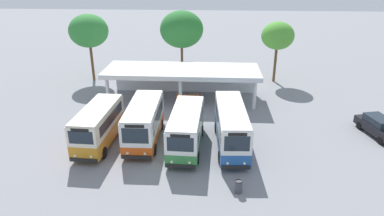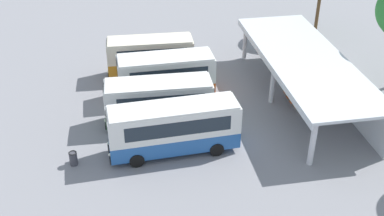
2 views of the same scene
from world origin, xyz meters
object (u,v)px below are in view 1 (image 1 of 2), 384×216
object	(u,v)px
waiting_chair_second_from_end	(185,97)
litter_bin_apron	(239,187)
waiting_chair_middle_seat	(191,98)
parked_car_flank	(379,127)
waiting_chair_fourth_seat	(198,97)
city_bus_fourth_amber	(231,125)
waiting_chair_end_by_column	(178,97)
city_bus_middle_cream	(186,128)
city_bus_second_in_row	(144,121)
city_bus_nearest_orange	(98,125)

from	to	relation	value
waiting_chair_second_from_end	litter_bin_apron	distance (m)	16.09
waiting_chair_middle_seat	litter_bin_apron	size ratio (longest dim) A/B	0.96
parked_car_flank	waiting_chair_fourth_seat	bearing A→B (deg)	156.92
city_bus_fourth_amber	waiting_chair_end_by_column	size ratio (longest dim) A/B	9.48
city_bus_middle_cream	parked_car_flank	xyz separation A→B (m)	(16.16, 3.15, -0.90)
city_bus_middle_cream	litter_bin_apron	size ratio (longest dim) A/B	8.12
city_bus_middle_cream	city_bus_fourth_amber	xyz separation A→B (m)	(3.52, 0.52, 0.09)
parked_car_flank	waiting_chair_middle_seat	size ratio (longest dim) A/B	5.63
waiting_chair_middle_seat	litter_bin_apron	distance (m)	15.89
city_bus_fourth_amber	waiting_chair_fourth_seat	distance (m)	9.90
litter_bin_apron	city_bus_second_in_row	bearing A→B (deg)	138.04
waiting_chair_middle_seat	waiting_chair_fourth_seat	world-z (taller)	same
city_bus_second_in_row	waiting_chair_fourth_seat	world-z (taller)	city_bus_second_in_row
waiting_chair_end_by_column	waiting_chair_middle_seat	xyz separation A→B (m)	(1.39, -0.06, 0.00)
waiting_chair_second_from_end	waiting_chair_middle_seat	xyz separation A→B (m)	(0.69, -0.01, 0.00)
city_bus_middle_cream	waiting_chair_end_by_column	world-z (taller)	city_bus_middle_cream
city_bus_nearest_orange	city_bus_fourth_amber	bearing A→B (deg)	1.96
waiting_chair_second_from_end	litter_bin_apron	bearing A→B (deg)	-73.00
city_bus_fourth_amber	waiting_chair_fourth_seat	xyz separation A→B (m)	(-3.05, 9.33, -1.30)
waiting_chair_end_by_column	city_bus_nearest_orange	bearing A→B (deg)	-119.29
city_bus_nearest_orange	city_bus_fourth_amber	distance (m)	10.56
city_bus_nearest_orange	litter_bin_apron	size ratio (longest dim) A/B	7.66
city_bus_middle_cream	city_bus_fourth_amber	world-z (taller)	city_bus_fourth_amber
city_bus_nearest_orange	parked_car_flank	bearing A→B (deg)	7.36
parked_car_flank	waiting_chair_fourth_seat	distance (m)	17.07
city_bus_middle_cream	city_bus_fourth_amber	bearing A→B (deg)	8.36
city_bus_middle_cream	waiting_chair_middle_seat	world-z (taller)	city_bus_middle_cream
parked_car_flank	waiting_chair_second_from_end	world-z (taller)	parked_car_flank
waiting_chair_second_from_end	city_bus_nearest_orange	bearing A→B (deg)	-122.46
city_bus_second_in_row	waiting_chair_middle_seat	size ratio (longest dim) A/B	8.31
city_bus_fourth_amber	parked_car_flank	distance (m)	12.96
waiting_chair_end_by_column	waiting_chair_fourth_seat	xyz separation A→B (m)	(2.08, 0.03, 0.00)
waiting_chair_second_from_end	waiting_chair_middle_seat	size ratio (longest dim) A/B	1.00
parked_car_flank	waiting_chair_middle_seat	distance (m)	17.67
city_bus_middle_cream	litter_bin_apron	distance (m)	6.89
city_bus_middle_cream	waiting_chair_middle_seat	bearing A→B (deg)	91.34
waiting_chair_end_by_column	city_bus_second_in_row	bearing A→B (deg)	-102.08
city_bus_second_in_row	city_bus_fourth_amber	size ratio (longest dim) A/B	0.88
waiting_chair_second_from_end	waiting_chair_end_by_column	bearing A→B (deg)	175.90
waiting_chair_middle_seat	city_bus_nearest_orange	bearing A→B (deg)	-125.33
city_bus_middle_cream	parked_car_flank	bearing A→B (deg)	11.04
waiting_chair_middle_seat	city_bus_middle_cream	bearing A→B (deg)	-88.66
waiting_chair_end_by_column	parked_car_flank	bearing A→B (deg)	-20.53
parked_car_flank	litter_bin_apron	size ratio (longest dim) A/B	5.38
city_bus_second_in_row	waiting_chair_fourth_seat	size ratio (longest dim) A/B	8.31
city_bus_nearest_orange	litter_bin_apron	world-z (taller)	city_bus_nearest_orange
litter_bin_apron	parked_car_flank	bearing A→B (deg)	35.33
city_bus_nearest_orange	waiting_chair_fourth_seat	xyz separation A→B (m)	(7.50, 9.69, -1.22)
parked_car_flank	waiting_chair_end_by_column	bearing A→B (deg)	159.47
city_bus_nearest_orange	waiting_chair_middle_seat	bearing A→B (deg)	54.67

